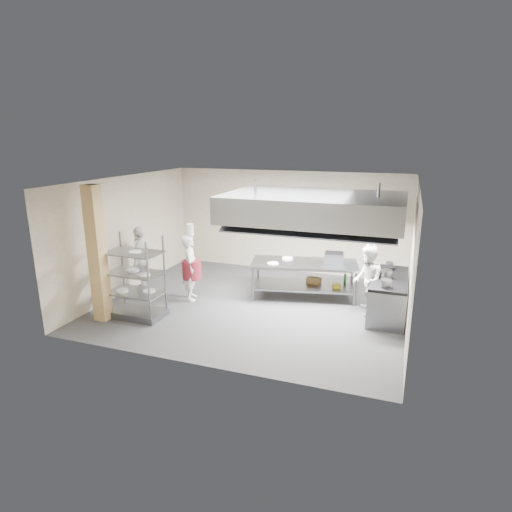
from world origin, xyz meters
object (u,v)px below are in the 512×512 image
(chef_plating, at_px, (142,260))
(griddle, at_px, (334,258))
(island, at_px, (304,280))
(pass_rack, at_px, (135,277))
(chef_line, at_px, (367,280))
(chef_head, at_px, (190,267))
(stockpot, at_px, (386,274))
(cooking_range, at_px, (388,297))

(chef_plating, distance_m, griddle, 4.90)
(island, bearing_deg, pass_rack, -154.90)
(chef_line, bearing_deg, chef_plating, -93.96)
(chef_line, distance_m, griddle, 1.26)
(pass_rack, bearing_deg, chef_head, 65.79)
(chef_plating, bearing_deg, stockpot, 78.75)
(chef_head, bearing_deg, cooking_range, -106.89)
(pass_rack, distance_m, griddle, 4.82)
(chef_head, height_order, griddle, chef_head)
(griddle, height_order, stockpot, griddle)
(cooking_range, distance_m, chef_line, 0.63)
(chef_plating, bearing_deg, cooking_range, 79.58)
(island, height_order, pass_rack, pass_rack)
(stockpot, bearing_deg, chef_head, -173.23)
(pass_rack, relative_size, chef_head, 1.12)
(island, distance_m, chef_plating, 4.18)
(cooking_range, bearing_deg, pass_rack, -159.50)
(cooking_range, relative_size, chef_head, 1.21)
(pass_rack, bearing_deg, island, 38.54)
(chef_head, relative_size, griddle, 3.48)
(chef_plating, xyz_separation_m, griddle, (4.69, 1.41, 0.14))
(chef_head, bearing_deg, island, -91.85)
(island, relative_size, cooking_range, 1.31)
(cooking_range, xyz_separation_m, chef_head, (-4.70, -0.64, 0.41))
(island, relative_size, chef_line, 1.63)
(pass_rack, bearing_deg, cooking_range, 22.12)
(cooking_range, distance_m, chef_head, 4.76)
(chef_plating, bearing_deg, griddle, 89.88)
(chef_line, distance_m, chef_plating, 5.63)
(cooking_range, relative_size, chef_plating, 1.12)
(island, height_order, chef_line, chef_line)
(chef_line, bearing_deg, stockpot, 83.60)
(chef_head, distance_m, stockpot, 4.64)
(chef_head, bearing_deg, chef_plating, 66.87)
(pass_rack, xyz_separation_m, griddle, (3.97, 2.73, 0.10))
(island, bearing_deg, griddle, 9.29)
(pass_rack, xyz_separation_m, chef_line, (4.87, 1.88, -0.12))
(griddle, bearing_deg, chef_head, -164.60)
(pass_rack, bearing_deg, chef_plating, 120.46)
(chef_head, xyz_separation_m, griddle, (3.31, 1.37, 0.20))
(island, xyz_separation_m, pass_rack, (-3.27, -2.46, 0.48))
(chef_line, xyz_separation_m, stockpot, (0.39, 0.02, 0.19))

